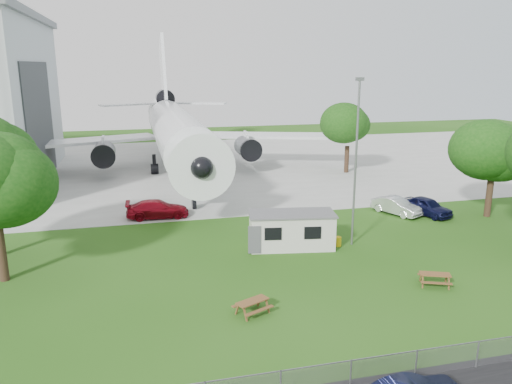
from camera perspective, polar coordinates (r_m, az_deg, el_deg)
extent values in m
plane|color=#34611D|center=(29.89, 1.25, -11.34)|extent=(160.00, 160.00, 0.00)
cube|color=#B7B7B2|center=(65.67, -7.43, 2.86)|extent=(120.00, 46.00, 0.03)
cube|color=#2D3033|center=(60.13, -23.42, 7.25)|extent=(0.16, 16.00, 12.96)
cylinder|color=white|center=(60.72, -9.03, 6.74)|extent=(5.40, 34.00, 5.40)
cone|color=white|center=(42.05, -6.71, 3.48)|extent=(5.40, 5.50, 5.40)
cone|color=white|center=(81.46, -10.38, 9.15)|extent=(4.86, 9.00, 4.86)
cube|color=white|center=(64.27, -20.45, 5.34)|extent=(21.36, 10.77, 0.36)
cube|color=white|center=(66.22, 1.66, 6.48)|extent=(21.36, 10.77, 0.36)
cube|color=white|center=(81.16, -10.57, 13.15)|extent=(0.46, 9.96, 12.17)
cylinder|color=#515459|center=(60.42, -16.98, 4.23)|extent=(2.50, 4.20, 2.50)
cylinder|color=#515459|center=(61.83, -1.01, 5.08)|extent=(2.50, 4.20, 2.50)
cylinder|color=#515459|center=(80.31, -10.40, 10.51)|extent=(2.60, 4.50, 2.60)
cylinder|color=black|center=(46.30, -7.12, -0.48)|extent=(0.36, 0.36, 2.40)
cylinder|color=black|center=(62.16, -11.54, 3.15)|extent=(0.44, 0.44, 2.40)
cylinder|color=black|center=(62.61, -6.41, 3.43)|extent=(0.44, 0.44, 2.40)
cube|color=beige|center=(36.40, 4.08, -4.45)|extent=(6.32, 3.43, 2.50)
cube|color=#59595B|center=(36.00, 4.12, -2.48)|extent=(6.55, 3.66, 0.12)
cylinder|color=gold|center=(37.32, 9.34, -5.60)|extent=(0.50, 0.50, 0.70)
cylinder|color=slate|center=(36.31, 11.31, 3.02)|extent=(0.16, 0.16, 12.00)
cylinder|color=#382619|center=(34.40, -27.09, -6.14)|extent=(0.56, 0.56, 3.69)
cylinder|color=#382619|center=(48.07, 25.07, -0.62)|extent=(0.56, 0.56, 3.33)
sphere|color=#275717|center=(47.28, 25.58, 4.15)|extent=(7.50, 7.50, 7.50)
cylinder|color=#382619|center=(62.51, 10.32, 3.69)|extent=(0.56, 0.56, 3.30)
sphere|color=#275717|center=(61.90, 10.49, 7.36)|extent=(6.26, 6.26, 6.26)
imported|color=black|center=(46.62, 18.94, -1.58)|extent=(3.31, 4.99, 1.58)
imported|color=silver|center=(46.10, 15.73, -1.56)|extent=(3.35, 4.79, 1.50)
imported|color=maroon|center=(44.18, -11.19, -1.94)|extent=(5.43, 2.37, 1.55)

